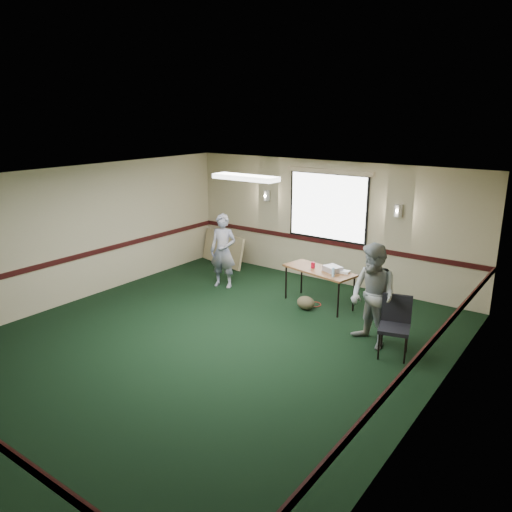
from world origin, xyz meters
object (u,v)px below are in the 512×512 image
Objects in this scene: person_left at (223,251)px; person_right at (373,296)px; projector at (333,269)px; conference_chair at (395,321)px; folding_table at (319,272)px.

person_right reaches higher than person_left.
person_right reaches higher than projector.
conference_chair is (1.72, -1.18, -0.23)m from projector.
projector is at bearing 18.61° from folding_table.
conference_chair is at bearing -27.98° from person_left.
projector is 2.51m from person_left.
conference_chair reaches higher than projector.
person_right is at bearing 154.90° from conference_chair.
conference_chair is at bearing -18.31° from folding_table.
person_left is (-4.21, 0.88, 0.25)m from conference_chair.
conference_chair is 0.52m from person_right.
person_left reaches higher than projector.
person_right reaches higher than folding_table.
person_left reaches higher than conference_chair.
person_left is at bearing 152.55° from conference_chair.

